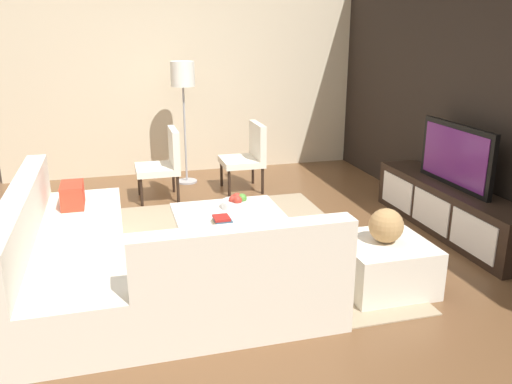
{
  "coord_description": "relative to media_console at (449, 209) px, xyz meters",
  "views": [
    {
      "loc": [
        4.4,
        -0.89,
        2.06
      ],
      "look_at": [
        -0.12,
        0.36,
        0.57
      ],
      "focal_mm": 36.93,
      "sensor_mm": 36.0,
      "label": 1
    }
  ],
  "objects": [
    {
      "name": "coffee_table",
      "position": [
        -0.1,
        -2.3,
        -0.05
      ],
      "size": [
        0.95,
        1.0,
        0.38
      ],
      "color": "black",
      "rests_on": "ground"
    },
    {
      "name": "sectional_couch",
      "position": [
        0.53,
        -3.29,
        0.04
      ],
      "size": [
        2.53,
        2.35,
        0.84
      ],
      "color": "silver",
      "rests_on": "ground"
    },
    {
      "name": "area_rug",
      "position": [
        -0.1,
        -2.4,
        -0.24
      ],
      "size": [
        3.08,
        2.74,
        0.01
      ],
      "primitive_type": "cube",
      "color": "tan",
      "rests_on": "ground"
    },
    {
      "name": "accent_chair_far",
      "position": [
        -2.01,
        -1.62,
        0.24
      ],
      "size": [
        0.56,
        0.52,
        0.87
      ],
      "rotation": [
        0.0,
        0.0,
        0.15
      ],
      "color": "black",
      "rests_on": "ground"
    },
    {
      "name": "television",
      "position": [
        -0.0,
        0.0,
        0.57
      ],
      "size": [
        1.11,
        0.06,
        0.63
      ],
      "color": "black",
      "rests_on": "media_console"
    },
    {
      "name": "side_wall_left",
      "position": [
        -3.2,
        -2.2,
        1.15
      ],
      "size": [
        0.12,
        5.2,
        2.8
      ],
      "primitive_type": "cube",
      "color": "beige",
      "rests_on": "ground"
    },
    {
      "name": "feature_wall_back",
      "position": [
        -0.0,
        0.3,
        1.15
      ],
      "size": [
        6.4,
        0.12,
        2.8
      ],
      "primitive_type": "cube",
      "color": "black",
      "rests_on": "ground"
    },
    {
      "name": "media_console",
      "position": [
        0.0,
        0.0,
        0.0
      ],
      "size": [
        2.18,
        0.45,
        0.5
      ],
      "color": "black",
      "rests_on": "ground"
    },
    {
      "name": "floor_lamp",
      "position": [
        -2.55,
        -2.36,
        1.11
      ],
      "size": [
        0.31,
        0.31,
        1.62
      ],
      "color": "#A5A5AA",
      "rests_on": "ground"
    },
    {
      "name": "ottoman",
      "position": [
        0.91,
        -1.25,
        -0.05
      ],
      "size": [
        0.7,
        0.7,
        0.4
      ],
      "primitive_type": "cube",
      "color": "silver",
      "rests_on": "ground"
    },
    {
      "name": "decorative_ball",
      "position": [
        0.91,
        -1.25,
        0.29
      ],
      "size": [
        0.28,
        0.28,
        0.28
      ],
      "primitive_type": "sphere",
      "color": "#AD8451",
      "rests_on": "ottoman"
    },
    {
      "name": "book_stack",
      "position": [
        0.13,
        -2.42,
        0.16
      ],
      "size": [
        0.21,
        0.16,
        0.07
      ],
      "color": "#CCB78C",
      "rests_on": "coffee_table"
    },
    {
      "name": "accent_chair_near",
      "position": [
        -1.92,
        -2.7,
        0.24
      ],
      "size": [
        0.53,
        0.51,
        0.87
      ],
      "rotation": [
        0.0,
        0.0,
        0.03
      ],
      "color": "black",
      "rests_on": "ground"
    },
    {
      "name": "fruit_bowl",
      "position": [
        -0.28,
        -2.19,
        0.19
      ],
      "size": [
        0.28,
        0.28,
        0.14
      ],
      "color": "silver",
      "rests_on": "coffee_table"
    },
    {
      "name": "ground_plane",
      "position": [
        -0.0,
        -2.4,
        -0.25
      ],
      "size": [
        14.0,
        14.0,
        0.0
      ],
      "primitive_type": "plane",
      "color": "brown"
    }
  ]
}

